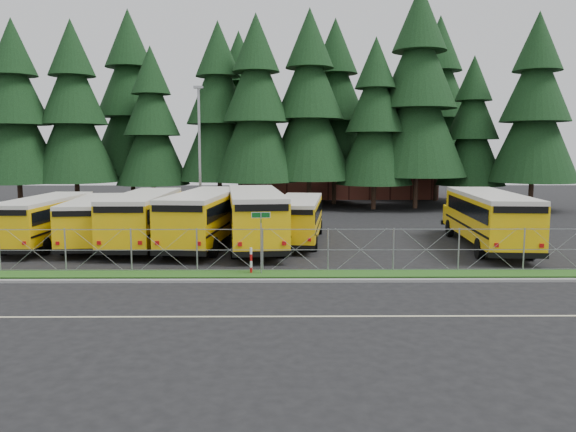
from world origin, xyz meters
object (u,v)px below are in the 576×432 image
object	(u,v)px
light_standard	(200,150)
bus_2	(146,219)
bus_0	(48,221)
striped_bollard	(251,261)
bus_3	(206,219)
bus_east	(487,220)
bus_4	(255,219)
street_sign	(261,229)
bus_1	(97,222)
bus_5	(300,220)

from	to	relation	value
light_standard	bus_2	bearing A→B (deg)	-101.09
bus_0	striped_bollard	distance (m)	14.46
bus_3	bus_east	bearing A→B (deg)	3.50
bus_4	striped_bollard	xyz separation A→B (m)	(0.18, -7.21, -1.01)
bus_3	bus_east	size ratio (longest dim) A/B	1.00
bus_0	street_sign	bearing A→B (deg)	-30.76
bus_1	street_sign	distance (m)	12.57
bus_1	bus_4	xyz separation A→B (m)	(9.23, -0.46, 0.24)
bus_5	bus_east	distance (m)	10.76
bus_2	bus_5	distance (m)	9.06
bus_4	bus_east	bearing A→B (deg)	-8.54
bus_2	bus_3	distance (m)	3.52
street_sign	bus_5	bearing A→B (deg)	77.22
bus_1	bus_east	size ratio (longest dim) A/B	0.87
bus_1	bus_2	distance (m)	2.85
bus_3	light_standard	xyz separation A→B (m)	(-1.68, 9.55, 3.93)
bus_east	bus_4	bearing A→B (deg)	-177.37
bus_2	bus_4	xyz separation A→B (m)	(6.38, -0.40, 0.09)
bus_5	bus_1	bearing A→B (deg)	-169.20
bus_2	light_standard	world-z (taller)	light_standard
bus_3	street_sign	world-z (taller)	bus_3
bus_5	street_sign	xyz separation A→B (m)	(-1.98, -8.72, 0.70)
bus_3	striped_bollard	world-z (taller)	bus_3
bus_2	striped_bollard	xyz separation A→B (m)	(6.56, -7.60, -0.92)
bus_5	bus_3	bearing A→B (deg)	-161.13
bus_2	bus_east	xyz separation A→B (m)	(19.57, -0.92, 0.05)
bus_5	bus_east	xyz separation A→B (m)	(10.58, -1.94, 0.24)
bus_2	bus_3	world-z (taller)	bus_3
bus_1	street_sign	xyz separation A→B (m)	(9.87, -7.77, 0.66)
bus_4	light_standard	world-z (taller)	light_standard
bus_4	light_standard	size ratio (longest dim) A/B	1.21
striped_bollard	street_sign	bearing A→B (deg)	-11.87
bus_2	bus_east	distance (m)	19.60
bus_0	bus_2	xyz separation A→B (m)	(5.68, -0.05, 0.12)
bus_1	bus_4	size ratio (longest dim) A/B	0.85
bus_0	light_standard	bearing A→B (deg)	51.70
striped_bollard	light_standard	distance (m)	18.26
striped_bollard	bus_1	bearing A→B (deg)	140.81
bus_2	striped_bollard	world-z (taller)	bus_2
bus_2	street_sign	bearing A→B (deg)	-47.96
light_standard	bus_east	bearing A→B (deg)	-30.03
bus_3	bus_4	size ratio (longest dim) A/B	0.97
bus_2	bus_4	size ratio (longest dim) A/B	0.94
bus_1	light_standard	bearing A→B (deg)	56.82
striped_bollard	bus_2	bearing A→B (deg)	130.79
bus_4	light_standard	bearing A→B (deg)	108.77
street_sign	light_standard	bearing A→B (deg)	106.94
bus_1	striped_bollard	xyz separation A→B (m)	(9.41, -7.67, -0.77)
street_sign	striped_bollard	size ratio (longest dim) A/B	2.34
bus_0	street_sign	xyz separation A→B (m)	(12.69, -7.75, 0.62)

